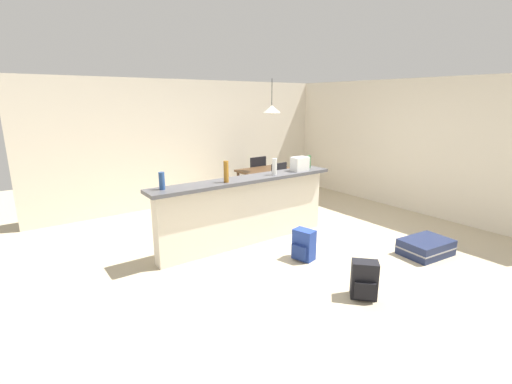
% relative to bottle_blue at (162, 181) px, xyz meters
% --- Properties ---
extents(ground_plane, '(13.00, 13.00, 0.05)m').
position_rel_bottle_blue_xyz_m(ground_plane, '(1.79, -0.48, -1.15)').
color(ground_plane, '#BCAD8E').
extents(wall_back, '(6.60, 0.10, 2.50)m').
position_rel_bottle_blue_xyz_m(wall_back, '(1.79, 2.57, 0.12)').
color(wall_back, silver).
rests_on(wall_back, ground_plane).
extents(wall_right, '(0.10, 6.00, 2.50)m').
position_rel_bottle_blue_xyz_m(wall_right, '(4.84, -0.18, 0.12)').
color(wall_right, silver).
rests_on(wall_right, ground_plane).
extents(partition_half_wall, '(2.80, 0.20, 0.96)m').
position_rel_bottle_blue_xyz_m(partition_half_wall, '(1.25, -0.05, -0.64)').
color(partition_half_wall, silver).
rests_on(partition_half_wall, ground_plane).
extents(bar_countertop, '(2.96, 0.40, 0.05)m').
position_rel_bottle_blue_xyz_m(bar_countertop, '(1.25, -0.05, -0.14)').
color(bar_countertop, '#4C4C51').
rests_on(bar_countertop, partition_half_wall).
extents(bottle_blue, '(0.07, 0.07, 0.22)m').
position_rel_bottle_blue_xyz_m(bottle_blue, '(0.00, 0.00, 0.00)').
color(bottle_blue, '#284C89').
rests_on(bottle_blue, bar_countertop).
extents(bottle_amber, '(0.07, 0.07, 0.30)m').
position_rel_bottle_blue_xyz_m(bottle_amber, '(0.87, -0.12, 0.04)').
color(bottle_amber, '#9E661E').
rests_on(bottle_amber, bar_countertop).
extents(bottle_white, '(0.07, 0.07, 0.25)m').
position_rel_bottle_blue_xyz_m(bottle_white, '(1.72, -0.12, 0.01)').
color(bottle_white, silver).
rests_on(bottle_white, bar_countertop).
extents(bottle_green, '(0.06, 0.06, 0.21)m').
position_rel_bottle_blue_xyz_m(bottle_green, '(2.53, -0.01, -0.01)').
color(bottle_green, '#2D6B38').
rests_on(bottle_green, bar_countertop).
extents(grocery_bag, '(0.26, 0.18, 0.22)m').
position_rel_bottle_blue_xyz_m(grocery_bag, '(2.26, -0.09, -0.00)').
color(grocery_bag, silver).
rests_on(grocery_bag, bar_countertop).
extents(dining_table, '(1.10, 0.80, 0.74)m').
position_rel_bottle_blue_xyz_m(dining_table, '(2.76, 1.41, -0.48)').
color(dining_table, '#4C331E').
rests_on(dining_table, ground_plane).
extents(dining_chair_near_partition, '(0.45, 0.45, 0.93)m').
position_rel_bottle_blue_xyz_m(dining_chair_near_partition, '(2.76, 0.93, -0.61)').
color(dining_chair_near_partition, black).
rests_on(dining_chair_near_partition, ground_plane).
extents(dining_chair_far_side, '(0.41, 0.41, 0.93)m').
position_rel_bottle_blue_xyz_m(dining_chair_far_side, '(2.86, 1.98, -0.61)').
color(dining_chair_far_side, black).
rests_on(dining_chair_far_side, ground_plane).
extents(pendant_lamp, '(0.34, 0.34, 0.68)m').
position_rel_bottle_blue_xyz_m(pendant_lamp, '(2.78, 1.32, 0.81)').
color(pendant_lamp, black).
extents(suitcase_flat_navy, '(0.86, 0.56, 0.22)m').
position_rel_bottle_blue_xyz_m(suitcase_flat_navy, '(3.07, -1.85, -1.02)').
color(suitcase_flat_navy, '#1E284C').
rests_on(suitcase_flat_navy, ground_plane).
extents(backpack_blue, '(0.29, 0.32, 0.42)m').
position_rel_bottle_blue_xyz_m(backpack_blue, '(1.56, -0.97, -0.92)').
color(backpack_blue, '#233D93').
rests_on(backpack_blue, ground_plane).
extents(backpack_black, '(0.34, 0.34, 0.42)m').
position_rel_bottle_blue_xyz_m(backpack_black, '(1.42, -2.08, -0.92)').
color(backpack_black, black).
rests_on(backpack_black, ground_plane).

